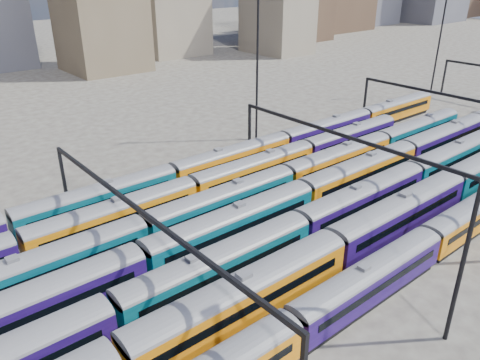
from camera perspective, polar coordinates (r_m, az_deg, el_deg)
ground at (r=56.94m, az=6.63°, el=-4.56°), size 500.00×500.00×0.00m
rake_0 at (r=43.80m, az=15.52°, el=-11.43°), size 134.77×2.82×4.73m
rake_1 at (r=46.54m, az=11.25°, el=-7.96°), size 134.66×3.28×5.54m
rake_2 at (r=43.71m, az=-2.53°, el=-10.07°), size 148.36×3.10×5.22m
rake_3 at (r=64.35m, az=14.41°, el=1.14°), size 108.24×3.17×5.34m
rake_4 at (r=49.98m, az=-11.66°, el=-5.85°), size 124.53×3.04×5.11m
rake_5 at (r=53.69m, az=-15.00°, el=-4.00°), size 102.02×2.99×5.03m
rake_6 at (r=62.00m, az=-8.27°, el=0.60°), size 122.19×2.98×5.02m
gantry_1 at (r=43.05m, az=-11.93°, el=-4.88°), size 0.35×40.35×8.03m
gantry_2 at (r=61.18m, az=13.51°, el=4.03°), size 0.35×40.35×8.03m
gantry_3 at (r=86.21m, az=25.98°, el=8.18°), size 0.35×40.35×8.03m
mast_3 at (r=78.66m, az=2.13°, el=14.63°), size 1.40×0.50×25.60m
mast_5 at (r=115.71m, az=23.25°, el=15.98°), size 1.40×0.50×25.60m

